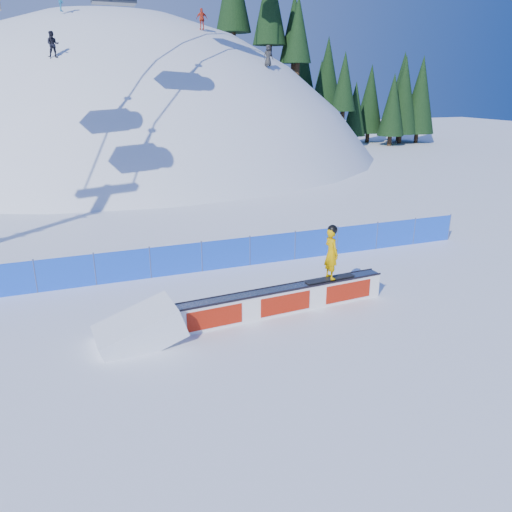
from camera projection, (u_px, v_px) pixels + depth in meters
name	position (u px, v px, depth m)	size (l,w,h in m)	color
ground	(269.00, 314.00, 16.00)	(160.00, 160.00, 0.00)	white
snow_hill	(134.00, 307.00, 59.00)	(64.00, 64.00, 64.00)	white
treeline	(334.00, 62.00, 57.68)	(24.89, 11.78, 21.61)	black
safety_fence	(226.00, 254.00, 19.78)	(22.05, 0.05, 1.30)	blue
rail_box	(282.00, 300.00, 15.94)	(7.33, 1.02, 0.88)	white
snow_ramp	(141.00, 342.00, 14.27)	(2.34, 1.56, 0.88)	white
snowboarder	(331.00, 253.00, 16.20)	(1.79, 0.66, 1.86)	black
distant_skiers	(136.00, 26.00, 38.84)	(17.48, 9.22, 5.77)	black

